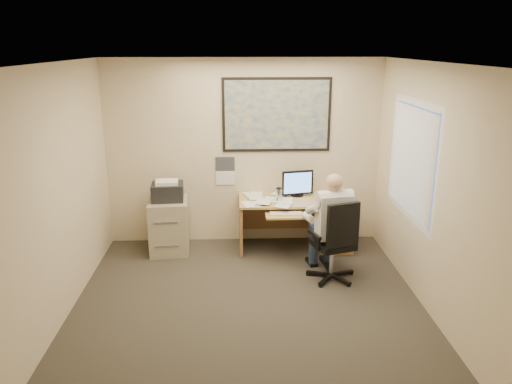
{
  "coord_description": "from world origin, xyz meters",
  "views": [
    {
      "loc": [
        -0.14,
        -4.89,
        2.88
      ],
      "look_at": [
        0.14,
        1.3,
        1.03
      ],
      "focal_mm": 35.0,
      "sensor_mm": 36.0,
      "label": 1
    }
  ],
  "objects_px": {
    "filing_cabinet": "(169,221)",
    "office_chair": "(331,257)",
    "desk": "(317,218)",
    "person": "(333,227)"
  },
  "relations": [
    {
      "from": "person",
      "to": "office_chair",
      "type": "bearing_deg",
      "value": -111.94
    },
    {
      "from": "filing_cabinet",
      "to": "desk",
      "type": "bearing_deg",
      "value": -3.24
    },
    {
      "from": "filing_cabinet",
      "to": "office_chair",
      "type": "height_order",
      "value": "office_chair"
    },
    {
      "from": "desk",
      "to": "office_chair",
      "type": "distance_m",
      "value": 1.09
    },
    {
      "from": "person",
      "to": "desk",
      "type": "bearing_deg",
      "value": 81.01
    },
    {
      "from": "filing_cabinet",
      "to": "office_chair",
      "type": "xyz_separation_m",
      "value": [
        2.15,
        -1.05,
        -0.14
      ]
    },
    {
      "from": "filing_cabinet",
      "to": "office_chair",
      "type": "distance_m",
      "value": 2.39
    },
    {
      "from": "desk",
      "to": "office_chair",
      "type": "xyz_separation_m",
      "value": [
        0.01,
        -1.08,
        -0.13
      ]
    },
    {
      "from": "desk",
      "to": "person",
      "type": "bearing_deg",
      "value": -88.47
    },
    {
      "from": "desk",
      "to": "person",
      "type": "height_order",
      "value": "person"
    }
  ]
}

